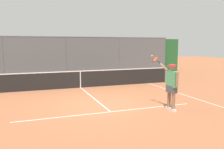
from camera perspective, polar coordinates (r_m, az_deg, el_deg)
The scene contains 7 objects.
ground_plane at distance 9.38m, azimuth -2.43°, elevation -7.53°, with size 60.00×60.00×0.00m, color #A8603D.
court_line_markings at distance 8.14m, azimuth 0.56°, elevation -9.87°, with size 8.62×9.14×0.01m.
fence_backdrop at distance 18.33m, azimuth -11.52°, elevation 4.20°, with size 20.17×1.37×3.00m.
tennis_net at distance 13.09m, azimuth -7.80°, elevation -1.09°, with size 11.08×0.09×1.07m.
tennis_player at distance 8.74m, azimuth 14.39°, elevation -2.10°, with size 0.49×1.41×2.00m.
tennis_ball_by_sideline at distance 13.36m, azimuth 8.59°, elevation -2.94°, with size 0.07×0.07×0.07m, color #C1D138.
tennis_ball_near_net at distance 11.47m, azimuth 6.65°, elevation -4.63°, with size 0.07×0.07×0.07m, color #CCDB33.
Camera 1 is at (2.75, 8.64, 2.43)m, focal length 37.13 mm.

